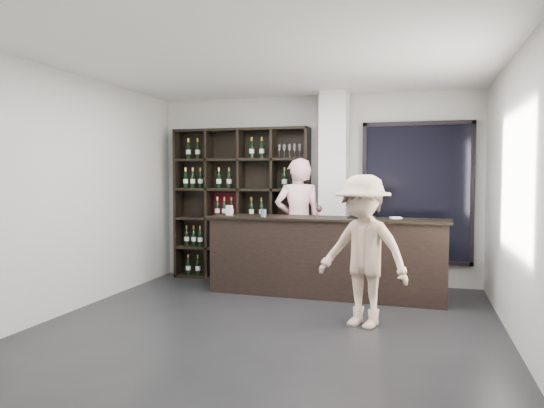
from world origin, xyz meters
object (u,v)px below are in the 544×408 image
(wine_shelf, at_px, (241,204))
(tasting_counter, at_px, (325,257))
(taster_black, at_px, (359,242))
(customer, at_px, (363,251))
(taster_pink, at_px, (298,223))

(wine_shelf, relative_size, tasting_counter, 0.73)
(taster_black, relative_size, customer, 0.90)
(wine_shelf, relative_size, taster_pink, 1.26)
(taster_pink, height_order, customer, taster_pink)
(tasting_counter, height_order, customer, customer)
(wine_shelf, distance_m, taster_pink, 1.07)
(tasting_counter, height_order, taster_pink, taster_pink)
(wine_shelf, height_order, tasting_counter, wine_shelf)
(taster_black, bearing_deg, customer, 99.00)
(wine_shelf, bearing_deg, customer, -45.27)
(wine_shelf, bearing_deg, tasting_counter, -28.52)
(tasting_counter, distance_m, taster_pink, 0.83)
(taster_pink, bearing_deg, tasting_counter, 117.81)
(wine_shelf, height_order, customer, wine_shelf)
(tasting_counter, xyz_separation_m, taster_black, (0.44, 0.10, 0.20))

